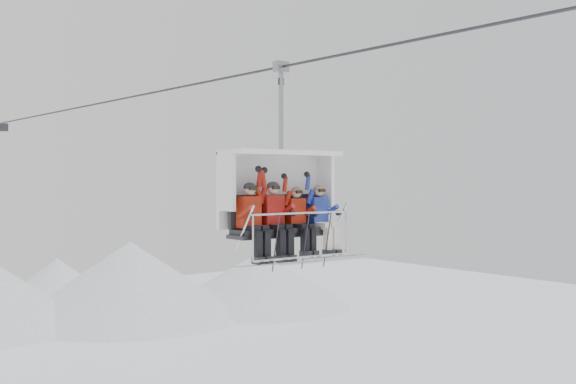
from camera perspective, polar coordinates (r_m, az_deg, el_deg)
haul_cable at (r=14.81m, az=-0.00°, el=9.97°), size 0.06×50.00×0.06m
chairlift_carrier at (r=14.93m, az=-0.86°, el=-0.03°), size 2.59×1.17×3.98m
skier_far_left at (r=14.20m, az=-2.86°, el=-2.09°), size 0.43×1.69×1.68m
skier_center_left at (r=14.54m, az=-1.02°, el=-1.98°), size 0.43×1.69×1.71m
skier_center_right at (r=14.89m, az=0.86°, el=-2.10°), size 0.38×1.69×1.54m
skier_far_right at (r=15.29m, az=2.65°, el=-1.96°), size 0.40×1.69×1.59m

